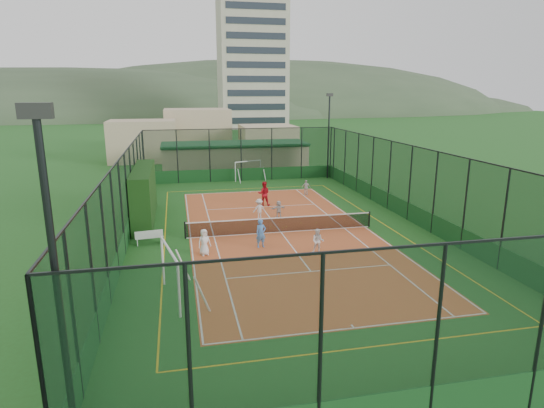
{
  "coord_description": "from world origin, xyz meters",
  "views": [
    {
      "loc": [
        -6.05,
        -25.99,
        8.46
      ],
      "look_at": [
        -0.04,
        2.48,
        1.2
      ],
      "focal_mm": 30.0,
      "sensor_mm": 36.0,
      "label": 1
    }
  ],
  "objects_px": {
    "child_near_left": "(204,242)",
    "child_far_left": "(259,209)",
    "child_near_mid": "(261,233)",
    "child_far_right": "(306,187)",
    "child_near_right": "(318,241)",
    "clubhouse": "(235,157)",
    "white_bench": "(149,237)",
    "apartment_tower": "(252,62)",
    "coach": "(264,194)",
    "futsal_goal_far": "(248,171)",
    "floodlight_sw": "(59,305)",
    "child_far_back": "(279,209)",
    "futsal_goal_near": "(170,275)",
    "floodlight_ne": "(329,136)"
  },
  "relations": [
    {
      "from": "clubhouse",
      "to": "futsal_goal_near",
      "type": "height_order",
      "value": "clubhouse"
    },
    {
      "from": "apartment_tower",
      "to": "child_far_left",
      "type": "bearing_deg",
      "value": -99.21
    },
    {
      "from": "white_bench",
      "to": "child_near_mid",
      "type": "relative_size",
      "value": 0.96
    },
    {
      "from": "child_near_mid",
      "to": "child_far_left",
      "type": "relative_size",
      "value": 1.16
    },
    {
      "from": "apartment_tower",
      "to": "child_near_left",
      "type": "height_order",
      "value": "apartment_tower"
    },
    {
      "from": "child_near_right",
      "to": "floodlight_ne",
      "type": "bearing_deg",
      "value": 93.47
    },
    {
      "from": "floodlight_sw",
      "to": "futsal_goal_far",
      "type": "relative_size",
      "value": 2.85
    },
    {
      "from": "clubhouse",
      "to": "child_far_left",
      "type": "distance_m",
      "value": 18.75
    },
    {
      "from": "futsal_goal_near",
      "to": "child_near_mid",
      "type": "xyz_separation_m",
      "value": [
        4.85,
        5.64,
        -0.3
      ]
    },
    {
      "from": "child_near_left",
      "to": "child_far_left",
      "type": "bearing_deg",
      "value": 38.25
    },
    {
      "from": "futsal_goal_near",
      "to": "child_near_mid",
      "type": "relative_size",
      "value": 2.15
    },
    {
      "from": "child_far_back",
      "to": "coach",
      "type": "height_order",
      "value": "coach"
    },
    {
      "from": "child_near_mid",
      "to": "child_far_right",
      "type": "relative_size",
      "value": 1.28
    },
    {
      "from": "clubhouse",
      "to": "white_bench",
      "type": "xyz_separation_m",
      "value": [
        -7.8,
        -22.58,
        -1.14
      ]
    },
    {
      "from": "child_far_right",
      "to": "coach",
      "type": "relative_size",
      "value": 0.68
    },
    {
      "from": "apartment_tower",
      "to": "child_far_back",
      "type": "height_order",
      "value": "apartment_tower"
    },
    {
      "from": "clubhouse",
      "to": "child_far_right",
      "type": "xyz_separation_m",
      "value": [
        4.4,
        -12.31,
        -0.94
      ]
    },
    {
      "from": "floodlight_ne",
      "to": "futsal_goal_near",
      "type": "relative_size",
      "value": 2.4
    },
    {
      "from": "futsal_goal_far",
      "to": "child_near_left",
      "type": "bearing_deg",
      "value": -126.23
    },
    {
      "from": "clubhouse",
      "to": "child_far_left",
      "type": "relative_size",
      "value": 10.98
    },
    {
      "from": "child_near_mid",
      "to": "futsal_goal_far",
      "type": "bearing_deg",
      "value": 72.69
    },
    {
      "from": "white_bench",
      "to": "child_far_left",
      "type": "xyz_separation_m",
      "value": [
        7.04,
        3.86,
        0.27
      ]
    },
    {
      "from": "child_near_left",
      "to": "child_near_right",
      "type": "xyz_separation_m",
      "value": [
        5.95,
        -0.97,
        -0.04
      ]
    },
    {
      "from": "clubhouse",
      "to": "child_far_right",
      "type": "bearing_deg",
      "value": -70.34
    },
    {
      "from": "floodlight_ne",
      "to": "child_far_left",
      "type": "distance_m",
      "value": 16.64
    },
    {
      "from": "child_near_mid",
      "to": "child_near_right",
      "type": "xyz_separation_m",
      "value": [
        2.8,
        -1.58,
        -0.13
      ]
    },
    {
      "from": "apartment_tower",
      "to": "coach",
      "type": "xyz_separation_m",
      "value": [
        -11.74,
        -75.15,
        -14.07
      ]
    },
    {
      "from": "floodlight_sw",
      "to": "floodlight_ne",
      "type": "distance_m",
      "value": 37.39
    },
    {
      "from": "child_near_left",
      "to": "coach",
      "type": "height_order",
      "value": "coach"
    },
    {
      "from": "floodlight_ne",
      "to": "child_near_right",
      "type": "relative_size",
      "value": 6.14
    },
    {
      "from": "floodlight_sw",
      "to": "futsal_goal_far",
      "type": "bearing_deg",
      "value": 74.62
    },
    {
      "from": "apartment_tower",
      "to": "child_near_mid",
      "type": "height_order",
      "value": "apartment_tower"
    },
    {
      "from": "child_near_left",
      "to": "apartment_tower",
      "type": "bearing_deg",
      "value": 59.99
    },
    {
      "from": "clubhouse",
      "to": "child_near_right",
      "type": "relative_size",
      "value": 11.31
    },
    {
      "from": "apartment_tower",
      "to": "child_far_left",
      "type": "xyz_separation_m",
      "value": [
        -12.76,
        -78.72,
        -14.3
      ]
    },
    {
      "from": "white_bench",
      "to": "coach",
      "type": "xyz_separation_m",
      "value": [
        8.06,
        7.43,
        0.5
      ]
    },
    {
      "from": "futsal_goal_near",
      "to": "child_near_left",
      "type": "xyz_separation_m",
      "value": [
        1.7,
        5.04,
        -0.39
      ]
    },
    {
      "from": "futsal_goal_far",
      "to": "child_near_mid",
      "type": "xyz_separation_m",
      "value": [
        -2.36,
        -19.49,
        -0.12
      ]
    },
    {
      "from": "child_near_right",
      "to": "child_far_right",
      "type": "relative_size",
      "value": 1.08
    },
    {
      "from": "apartment_tower",
      "to": "child_near_left",
      "type": "relative_size",
      "value": 21.13
    },
    {
      "from": "child_near_right",
      "to": "child_far_left",
      "type": "relative_size",
      "value": 0.97
    },
    {
      "from": "futsal_goal_near",
      "to": "coach",
      "type": "xyz_separation_m",
      "value": [
        6.81,
        14.92,
        -0.18
      ]
    },
    {
      "from": "floodlight_sw",
      "to": "coach",
      "type": "relative_size",
      "value": 4.49
    },
    {
      "from": "coach",
      "to": "child_near_mid",
      "type": "bearing_deg",
      "value": 88.36
    },
    {
      "from": "floodlight_sw",
      "to": "child_near_left",
      "type": "distance_m",
      "value": 14.48
    },
    {
      "from": "floodlight_sw",
      "to": "child_near_right",
      "type": "xyz_separation_m",
      "value": [
        9.7,
        12.6,
        -3.44
      ]
    },
    {
      "from": "floodlight_ne",
      "to": "child_far_back",
      "type": "height_order",
      "value": "floodlight_ne"
    },
    {
      "from": "child_near_right",
      "to": "coach",
      "type": "distance_m",
      "value": 10.89
    },
    {
      "from": "child_near_mid",
      "to": "child_far_right",
      "type": "bearing_deg",
      "value": 52.88
    },
    {
      "from": "child_near_right",
      "to": "child_far_right",
      "type": "bearing_deg",
      "value": 99.93
    }
  ]
}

